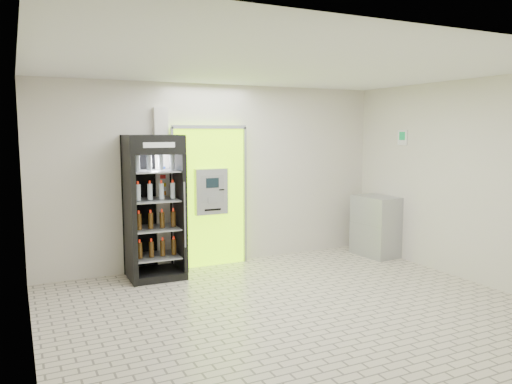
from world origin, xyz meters
TOP-DOWN VIEW (x-y plane):
  - ground at (0.00, 0.00)m, footprint 6.00×6.00m
  - room_shell at (0.00, 0.00)m, footprint 6.00×6.00m
  - atm_assembly at (-0.20, 2.41)m, footprint 1.30×0.24m
  - pillar at (-0.98, 2.45)m, footprint 0.22×0.11m
  - beverage_cooler at (-1.20, 2.14)m, footprint 0.84×0.78m
  - steel_cabinet at (2.72, 1.71)m, footprint 0.61×0.85m
  - exit_sign at (2.99, 1.40)m, footprint 0.02×0.22m

SIDE VIEW (x-z plane):
  - ground at x=0.00m, z-range 0.00..0.00m
  - steel_cabinet at x=2.72m, z-range 0.00..1.07m
  - beverage_cooler at x=-1.20m, z-range -0.04..2.14m
  - atm_assembly at x=-0.20m, z-range 0.01..2.34m
  - pillar at x=-0.98m, z-range 0.00..2.60m
  - room_shell at x=0.00m, z-range -1.16..4.84m
  - exit_sign at x=2.99m, z-range 1.99..2.25m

